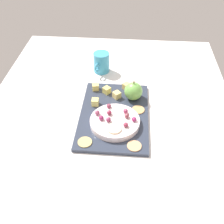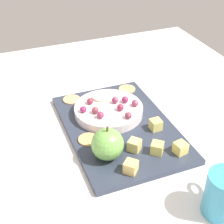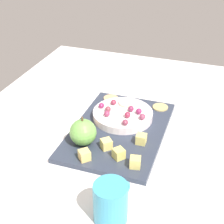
% 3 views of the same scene
% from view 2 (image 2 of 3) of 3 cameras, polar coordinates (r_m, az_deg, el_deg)
% --- Properties ---
extents(table, '(1.25, 1.01, 0.04)m').
position_cam_2_polar(table, '(0.88, 3.18, -4.63)').
color(table, silver).
rests_on(table, ground).
extents(platter, '(0.39, 0.26, 0.01)m').
position_cam_2_polar(platter, '(0.88, 1.23, -2.62)').
color(platter, '#2E3646').
rests_on(platter, table).
extents(serving_dish, '(0.18, 0.18, 0.02)m').
position_cam_2_polar(serving_dish, '(0.91, -0.57, 0.30)').
color(serving_dish, white).
rests_on(serving_dish, platter).
extents(apple_whole, '(0.07, 0.07, 0.07)m').
position_cam_2_polar(apple_whole, '(0.76, -0.77, -5.45)').
color(apple_whole, '#70B14F').
rests_on(apple_whole, platter).
extents(apple_stem, '(0.01, 0.01, 0.01)m').
position_cam_2_polar(apple_stem, '(0.73, -0.79, -2.86)').
color(apple_stem, brown).
rests_on(apple_stem, apple_whole).
extents(cheese_cube_0, '(0.03, 0.03, 0.03)m').
position_cam_2_polar(cheese_cube_0, '(0.86, 7.39, -2.12)').
color(cheese_cube_0, '#E4D571').
rests_on(cheese_cube_0, platter).
extents(cheese_cube_1, '(0.03, 0.03, 0.03)m').
position_cam_2_polar(cheese_cube_1, '(0.80, 11.47, -5.96)').
color(cheese_cube_1, '#EAD46E').
rests_on(cheese_cube_1, platter).
extents(cheese_cube_2, '(0.04, 0.04, 0.03)m').
position_cam_2_polar(cheese_cube_2, '(0.79, 3.81, -5.60)').
color(cheese_cube_2, '#F2D578').
rests_on(cheese_cube_2, platter).
extents(cheese_cube_3, '(0.04, 0.04, 0.03)m').
position_cam_2_polar(cheese_cube_3, '(0.79, 7.63, -6.04)').
color(cheese_cube_3, '#E1D168').
rests_on(cheese_cube_3, platter).
extents(cheese_cube_4, '(0.04, 0.04, 0.03)m').
position_cam_2_polar(cheese_cube_4, '(0.74, 3.19, -9.25)').
color(cheese_cube_4, '#F3CD6F').
rests_on(cheese_cube_4, platter).
extents(cracker_0, '(0.05, 0.05, 0.00)m').
position_cam_2_polar(cracker_0, '(1.02, 2.55, 3.89)').
color(cracker_0, tan).
rests_on(cracker_0, platter).
extents(cracker_1, '(0.05, 0.05, 0.00)m').
position_cam_2_polar(cracker_1, '(0.83, -3.96, -4.72)').
color(cracker_1, tan).
rests_on(cracker_1, platter).
extents(cracker_2, '(0.05, 0.05, 0.00)m').
position_cam_2_polar(cracker_2, '(0.98, -6.81, 2.10)').
color(cracker_2, tan).
rests_on(cracker_2, platter).
extents(grape_0, '(0.02, 0.02, 0.02)m').
position_cam_2_polar(grape_0, '(0.87, -2.85, 0.31)').
color(grape_0, brown).
rests_on(grape_0, serving_dish).
extents(grape_1, '(0.02, 0.02, 0.02)m').
position_cam_2_polar(grape_1, '(0.90, 3.93, 1.51)').
color(grape_1, '#8A3D58').
rests_on(grape_1, serving_dish).
extents(grape_2, '(0.02, 0.02, 0.02)m').
position_cam_2_polar(grape_2, '(0.88, 1.43, 0.79)').
color(grape_2, maroon).
rests_on(grape_2, serving_dish).
extents(grape_3, '(0.02, 0.02, 0.02)m').
position_cam_2_polar(grape_3, '(0.92, 2.23, 2.12)').
color(grape_3, '#8B2757').
rests_on(grape_3, serving_dish).
extents(grape_4, '(0.02, 0.02, 0.02)m').
position_cam_2_polar(grape_4, '(0.91, 0.49, 2.01)').
color(grape_4, '#832F53').
rests_on(grape_4, serving_dish).
extents(grape_5, '(0.02, 0.02, 0.02)m').
position_cam_2_polar(grape_5, '(0.86, 2.57, -0.62)').
color(grape_5, '#82364D').
rests_on(grape_5, serving_dish).
extents(grape_6, '(0.02, 0.02, 0.02)m').
position_cam_2_polar(grape_6, '(0.88, -4.88, 0.44)').
color(grape_6, '#8E2659').
rests_on(grape_6, serving_dish).
extents(grape_7, '(0.02, 0.02, 0.02)m').
position_cam_2_polar(grape_7, '(0.86, -1.96, -0.50)').
color(grape_7, '#953456').
rests_on(grape_7, serving_dish).
extents(grape_8, '(0.02, 0.02, 0.02)m').
position_cam_2_polar(grape_8, '(0.91, -3.71, 1.85)').
color(grape_8, '#8A2D43').
rests_on(grape_8, serving_dish).
extents(apple_slice_0, '(0.05, 0.05, 0.01)m').
position_cam_2_polar(apple_slice_0, '(0.94, -1.71, 2.58)').
color(apple_slice_0, beige).
rests_on(apple_slice_0, serving_dish).
extents(cup, '(0.10, 0.07, 0.10)m').
position_cam_2_polar(cup, '(0.69, 18.31, -13.03)').
color(cup, '#3E9DC1').
rests_on(cup, table).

